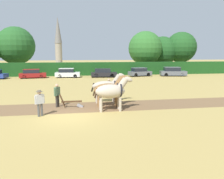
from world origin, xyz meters
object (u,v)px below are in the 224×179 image
draft_horse_lead_right (109,89)px  farmer_onlooker_left (40,101)px  church_spire (58,40)px  draft_horse_lead_left (112,91)px  parked_car_center (33,74)px  parked_car_center_right (67,73)px  tree_center (162,51)px  farmer_at_plow (57,93)px  tree_center_left (145,48)px  parked_car_far_right (140,72)px  tree_center_right (181,47)px  plow (74,103)px  draft_horse_trail_left (107,86)px  tree_left (16,46)px  parked_car_right (103,73)px  parked_car_end_right (173,72)px  farmer_beside_team (109,87)px

draft_horse_lead_right → farmer_onlooker_left: draft_horse_lead_right is taller
church_spire → draft_horse_lead_left: 64.88m
church_spire → parked_car_center: size_ratio=3.85×
church_spire → farmer_onlooker_left: church_spire is taller
parked_car_center_right → tree_center: bearing=29.8°
tree_center → farmer_at_plow: bearing=-123.8°
tree_center → farmer_onlooker_left: tree_center is taller
tree_center_left → parked_car_center: tree_center_left is taller
parked_car_far_right → parked_car_center_right: bearing=169.3°
tree_center → parked_car_center_right: (-20.48, -9.94, -3.73)m
farmer_at_plow → parked_car_center_right: 20.56m
draft_horse_lead_left → parked_car_far_right: (8.58, 22.36, -0.66)m
tree_center_right → plow: (-23.40, -30.42, -4.97)m
draft_horse_lead_left → parked_car_center: (-9.38, 22.25, -0.68)m
parked_car_far_right → church_spire: bearing=100.9°
tree_center_left → tree_center_right: 9.01m
draft_horse_trail_left → parked_car_center: draft_horse_trail_left is taller
tree_left → tree_center_left: size_ratio=1.07×
tree_left → tree_center_left: bearing=-2.5°
farmer_onlooker_left → parked_car_right: (6.79, 22.38, -0.28)m
parked_car_end_right → parked_car_far_right: bearing=-176.0°
draft_horse_trail_left → farmer_beside_team: size_ratio=1.63×
tree_left → parked_car_center_right: size_ratio=2.22×
tree_left → tree_center: size_ratio=1.18×
parked_car_end_right → parked_car_center: bearing=-170.8°
parked_car_center → farmer_onlooker_left: bearing=-84.7°
parked_car_center_right → parked_car_center: bearing=-175.9°
draft_horse_lead_right → parked_car_center: size_ratio=0.65×
farmer_onlooker_left → parked_car_far_right: 26.56m
tree_center_right → draft_horse_lead_left: tree_center_right is taller
parked_car_center → parked_car_end_right: 23.80m
draft_horse_trail_left → farmer_at_plow: bearing=-166.4°
tree_left → plow: 32.25m
draft_horse_lead_right → tree_center_right: bearing=55.9°
parked_car_center → parked_car_center_right: (5.53, 0.03, 0.03)m
parked_car_center_right → parked_car_far_right: bearing=4.3°
tree_center_left → tree_center: tree_center_left is taller
parked_car_center → farmer_at_plow: bearing=-81.1°
tree_left → tree_center: 30.53m
tree_center_right → parked_car_end_right: size_ratio=1.83×
parked_car_center_right → tree_center_right: bearing=24.9°
church_spire → parked_car_far_right: bearing=-68.0°
tree_left → parked_car_end_right: size_ratio=1.92×
tree_center → draft_horse_lead_right: (-16.62, -30.90, -3.16)m
tree_center_left → farmer_at_plow: size_ratio=4.93×
draft_horse_lead_right → farmer_at_plow: bearing=174.2°
tree_left → parked_car_far_right: (22.44, -8.76, -4.73)m
parked_car_end_right → church_spire: bearing=128.8°
draft_horse_lead_right → farmer_at_plow: 3.86m
plow → parked_car_far_right: 23.84m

